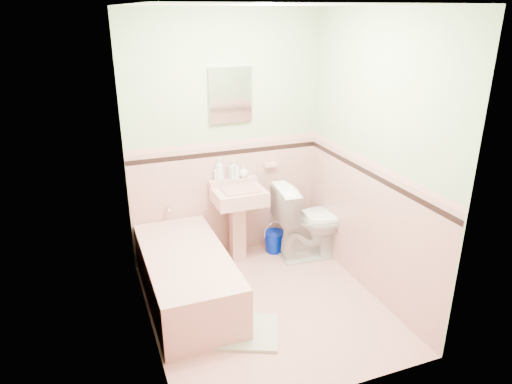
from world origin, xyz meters
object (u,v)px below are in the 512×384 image
object	(u,v)px
soap_bottle_mid	(233,169)
bathtub	(187,279)
shoe	(235,325)
soap_bottle_right	(243,171)
soap_bottle_left	(219,169)
toilet	(313,220)
bucket	(274,242)
sink	(239,226)
medicine_cabinet	(230,95)

from	to	relation	value
soap_bottle_mid	bathtub	bearing A→B (deg)	-134.02
bathtub	shoe	bearing A→B (deg)	-65.60
soap_bottle_right	shoe	bearing A→B (deg)	-112.67
soap_bottle_left	toilet	distance (m)	1.11
bucket	shoe	bearing A→B (deg)	-126.08
bathtub	sink	size ratio (longest dim) A/B	1.88
medicine_cabinet	soap_bottle_left	xyz separation A→B (m)	(-0.14, -0.03, -0.73)
soap_bottle_mid	soap_bottle_right	world-z (taller)	soap_bottle_mid
sink	shoe	size ratio (longest dim) A/B	5.56
sink	medicine_cabinet	world-z (taller)	medicine_cabinet
sink	toilet	bearing A→B (deg)	-13.61
bathtub	medicine_cabinet	distance (m)	1.78
soap_bottle_mid	bucket	world-z (taller)	soap_bottle_mid
bathtub	shoe	world-z (taller)	bathtub
soap_bottle_mid	sink	bearing A→B (deg)	-91.98
sink	toilet	size ratio (longest dim) A/B	0.97
bucket	shoe	size ratio (longest dim) A/B	1.60
sink	shoe	bearing A→B (deg)	-110.92
toilet	bathtub	bearing A→B (deg)	107.61
bathtub	bucket	distance (m)	1.24
bucket	medicine_cabinet	bearing A→B (deg)	158.68
medicine_cabinet	shoe	size ratio (longest dim) A/B	3.71
soap_bottle_left	bucket	bearing A→B (deg)	-13.33
soap_bottle_mid	bucket	bearing A→B (deg)	-17.91
soap_bottle_left	toilet	world-z (taller)	soap_bottle_left
soap_bottle_left	sink	bearing A→B (deg)	-51.53
bathtub	sink	xyz separation A→B (m)	(0.68, 0.53, 0.17)
soap_bottle_left	soap_bottle_right	bearing A→B (deg)	0.00
sink	soap_bottle_left	size ratio (longest dim) A/B	3.46
sink	bathtub	bearing A→B (deg)	-142.07
soap_bottle_right	toilet	distance (m)	0.89
bathtub	bucket	bearing A→B (deg)	27.78
soap_bottle_left	bucket	world-z (taller)	soap_bottle_left
medicine_cabinet	bathtub	bearing A→B (deg)	-132.58
bathtub	toilet	size ratio (longest dim) A/B	1.82
bucket	sink	bearing A→B (deg)	-173.49
sink	soap_bottle_left	xyz separation A→B (m)	(-0.14, 0.18, 0.57)
medicine_cabinet	toilet	world-z (taller)	medicine_cabinet
sink	bucket	xyz separation A→B (m)	(0.42, 0.05, -0.28)
medicine_cabinet	toilet	bearing A→B (deg)	-27.54
soap_bottle_left	shoe	size ratio (longest dim) A/B	1.61
soap_bottle_left	medicine_cabinet	bearing A→B (deg)	11.85
soap_bottle_left	soap_bottle_right	size ratio (longest dim) A/B	1.77
bucket	soap_bottle_mid	bearing A→B (deg)	162.09
soap_bottle_mid	toilet	xyz separation A→B (m)	(0.75, -0.36, -0.54)
bathtub	toilet	distance (m)	1.48
soap_bottle_mid	soap_bottle_right	size ratio (longest dim) A/B	1.49
medicine_cabinet	soap_bottle_right	xyz separation A→B (m)	(0.11, -0.03, -0.78)
sink	soap_bottle_mid	world-z (taller)	soap_bottle_mid
sink	medicine_cabinet	xyz separation A→B (m)	(0.00, 0.21, 1.30)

